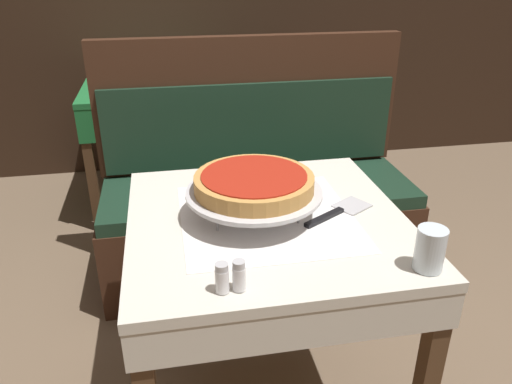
{
  "coord_description": "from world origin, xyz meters",
  "views": [
    {
      "loc": [
        -0.27,
        -1.24,
        1.42
      ],
      "look_at": [
        -0.04,
        -0.02,
        0.82
      ],
      "focal_mm": 35.0,
      "sensor_mm": 36.0,
      "label": 1
    }
  ],
  "objects_px": {
    "booth_bench": "(257,209)",
    "pizza_server": "(338,212)",
    "deep_dish_pizza": "(254,182)",
    "condiment_caddy": "(162,72)",
    "pepper_shaker": "(239,276)",
    "dining_table_front": "(267,244)",
    "pizza_pan_stand": "(254,193)",
    "salt_shaker": "(222,278)",
    "water_glass_near": "(430,249)",
    "dining_table_rear": "(154,103)"
  },
  "relations": [
    {
      "from": "dining_table_front",
      "to": "condiment_caddy",
      "type": "bearing_deg",
      "value": 98.38
    },
    {
      "from": "booth_bench",
      "to": "pepper_shaker",
      "type": "height_order",
      "value": "booth_bench"
    },
    {
      "from": "water_glass_near",
      "to": "deep_dish_pizza",
      "type": "bearing_deg",
      "value": 136.76
    },
    {
      "from": "pizza_server",
      "to": "condiment_caddy",
      "type": "distance_m",
      "value": 1.87
    },
    {
      "from": "dining_table_front",
      "to": "pizza_server",
      "type": "distance_m",
      "value": 0.23
    },
    {
      "from": "pizza_server",
      "to": "dining_table_front",
      "type": "bearing_deg",
      "value": 175.57
    },
    {
      "from": "pizza_pan_stand",
      "to": "pizza_server",
      "type": "xyz_separation_m",
      "value": [
        0.24,
        -0.03,
        -0.07
      ]
    },
    {
      "from": "pizza_pan_stand",
      "to": "pepper_shaker",
      "type": "relative_size",
      "value": 5.17
    },
    {
      "from": "deep_dish_pizza",
      "to": "pepper_shaker",
      "type": "relative_size",
      "value": 4.5
    },
    {
      "from": "dining_table_rear",
      "to": "condiment_caddy",
      "type": "xyz_separation_m",
      "value": [
        0.07,
        0.08,
        0.16
      ]
    },
    {
      "from": "dining_table_rear",
      "to": "booth_bench",
      "type": "bearing_deg",
      "value": -62.57
    },
    {
      "from": "pizza_server",
      "to": "salt_shaker",
      "type": "height_order",
      "value": "salt_shaker"
    },
    {
      "from": "dining_table_rear",
      "to": "pizza_server",
      "type": "distance_m",
      "value": 1.81
    },
    {
      "from": "pizza_pan_stand",
      "to": "deep_dish_pizza",
      "type": "bearing_deg",
      "value": -172.87
    },
    {
      "from": "dining_table_front",
      "to": "deep_dish_pizza",
      "type": "xyz_separation_m",
      "value": [
        -0.04,
        0.01,
        0.2
      ]
    },
    {
      "from": "booth_bench",
      "to": "salt_shaker",
      "type": "height_order",
      "value": "booth_bench"
    },
    {
      "from": "condiment_caddy",
      "to": "pizza_pan_stand",
      "type": "bearing_deg",
      "value": -82.68
    },
    {
      "from": "deep_dish_pizza",
      "to": "pizza_server",
      "type": "xyz_separation_m",
      "value": [
        0.24,
        -0.03,
        -0.1
      ]
    },
    {
      "from": "booth_bench",
      "to": "pizza_server",
      "type": "distance_m",
      "value": 0.94
    },
    {
      "from": "water_glass_near",
      "to": "dining_table_front",
      "type": "bearing_deg",
      "value": 135.03
    },
    {
      "from": "dining_table_front",
      "to": "deep_dish_pizza",
      "type": "bearing_deg",
      "value": 158.07
    },
    {
      "from": "pizza_pan_stand",
      "to": "pizza_server",
      "type": "relative_size",
      "value": 1.63
    },
    {
      "from": "water_glass_near",
      "to": "salt_shaker",
      "type": "distance_m",
      "value": 0.5
    },
    {
      "from": "pizza_pan_stand",
      "to": "condiment_caddy",
      "type": "relative_size",
      "value": 2.17
    },
    {
      "from": "pizza_pan_stand",
      "to": "pepper_shaker",
      "type": "distance_m",
      "value": 0.36
    },
    {
      "from": "dining_table_front",
      "to": "pizza_pan_stand",
      "type": "relative_size",
      "value": 2.04
    },
    {
      "from": "dining_table_front",
      "to": "salt_shaker",
      "type": "relative_size",
      "value": 10.91
    },
    {
      "from": "pizza_pan_stand",
      "to": "condiment_caddy",
      "type": "height_order",
      "value": "condiment_caddy"
    },
    {
      "from": "pizza_pan_stand",
      "to": "dining_table_rear",
      "type": "bearing_deg",
      "value": 99.87
    },
    {
      "from": "deep_dish_pizza",
      "to": "pizza_server",
      "type": "height_order",
      "value": "deep_dish_pizza"
    },
    {
      "from": "pizza_server",
      "to": "water_glass_near",
      "type": "distance_m",
      "value": 0.34
    },
    {
      "from": "booth_bench",
      "to": "dining_table_rear",
      "type": "bearing_deg",
      "value": 117.43
    },
    {
      "from": "dining_table_rear",
      "to": "pizza_server",
      "type": "relative_size",
      "value": 3.27
    },
    {
      "from": "deep_dish_pizza",
      "to": "pizza_server",
      "type": "distance_m",
      "value": 0.27
    },
    {
      "from": "deep_dish_pizza",
      "to": "water_glass_near",
      "type": "relative_size",
      "value": 3.14
    },
    {
      "from": "pepper_shaker",
      "to": "booth_bench",
      "type": "bearing_deg",
      "value": 77.3
    },
    {
      "from": "deep_dish_pizza",
      "to": "pepper_shaker",
      "type": "xyz_separation_m",
      "value": [
        -0.1,
        -0.34,
        -0.07
      ]
    },
    {
      "from": "booth_bench",
      "to": "salt_shaker",
      "type": "xyz_separation_m",
      "value": [
        -0.3,
        -1.15,
        0.45
      ]
    },
    {
      "from": "booth_bench",
      "to": "salt_shaker",
      "type": "relative_size",
      "value": 19.6
    },
    {
      "from": "pizza_server",
      "to": "pepper_shaker",
      "type": "distance_m",
      "value": 0.46
    },
    {
      "from": "pepper_shaker",
      "to": "pizza_pan_stand",
      "type": "bearing_deg",
      "value": 74.12
    },
    {
      "from": "dining_table_rear",
      "to": "deep_dish_pizza",
      "type": "xyz_separation_m",
      "value": [
        0.29,
        -1.69,
        0.22
      ]
    },
    {
      "from": "booth_bench",
      "to": "pizza_server",
      "type": "height_order",
      "value": "booth_bench"
    },
    {
      "from": "dining_table_front",
      "to": "salt_shaker",
      "type": "bearing_deg",
      "value": -117.66
    },
    {
      "from": "deep_dish_pizza",
      "to": "condiment_caddy",
      "type": "distance_m",
      "value": 1.79
    },
    {
      "from": "dining_table_front",
      "to": "water_glass_near",
      "type": "xyz_separation_m",
      "value": [
        0.33,
        -0.33,
        0.15
      ]
    },
    {
      "from": "pizza_server",
      "to": "booth_bench",
      "type": "bearing_deg",
      "value": 95.49
    },
    {
      "from": "dining_table_front",
      "to": "deep_dish_pizza",
      "type": "relative_size",
      "value": 2.34
    },
    {
      "from": "dining_table_front",
      "to": "pizza_pan_stand",
      "type": "xyz_separation_m",
      "value": [
        -0.04,
        0.01,
        0.16
      ]
    },
    {
      "from": "water_glass_near",
      "to": "salt_shaker",
      "type": "xyz_separation_m",
      "value": [
        -0.5,
        0.0,
        -0.02
      ]
    }
  ]
}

